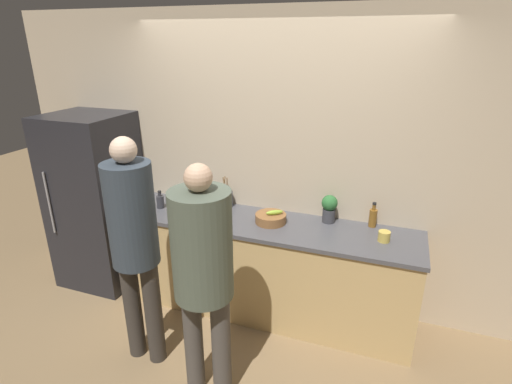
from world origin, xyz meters
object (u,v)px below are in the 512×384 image
(person_left, at_px, (134,237))
(potted_plant, at_px, (329,207))
(bottle_dark, at_px, (160,201))
(cup_yellow, at_px, (384,236))
(fruit_bowl, at_px, (271,218))
(person_center, at_px, (203,265))
(bottle_amber, at_px, (373,217))
(refrigerator, at_px, (96,201))
(utensil_crock, at_px, (226,199))

(person_left, bearing_deg, potted_plant, 41.74)
(bottle_dark, height_order, cup_yellow, bottle_dark)
(fruit_bowl, bearing_deg, person_center, -96.74)
(person_center, height_order, bottle_amber, person_center)
(person_center, height_order, bottle_dark, person_center)
(bottle_dark, xyz_separation_m, potted_plant, (1.51, 0.22, 0.07))
(fruit_bowl, bearing_deg, cup_yellow, -1.42)
(refrigerator, relative_size, cup_yellow, 18.62)
(bottle_amber, bearing_deg, utensil_crock, -179.14)
(person_left, bearing_deg, cup_yellow, 27.43)
(bottle_amber, xyz_separation_m, potted_plant, (-0.36, -0.04, 0.05))
(person_left, height_order, cup_yellow, person_left)
(refrigerator, relative_size, potted_plant, 7.04)
(bottle_amber, relative_size, cup_yellow, 2.34)
(cup_yellow, bearing_deg, person_left, -152.57)
(refrigerator, xyz_separation_m, fruit_bowl, (1.79, 0.05, 0.07))
(person_center, distance_m, bottle_dark, 1.35)
(refrigerator, height_order, bottle_amber, refrigerator)
(refrigerator, distance_m, person_center, 1.93)
(utensil_crock, xyz_separation_m, bottle_amber, (1.32, 0.02, 0.01))
(person_left, distance_m, utensil_crock, 1.10)
(refrigerator, xyz_separation_m, bottle_amber, (2.61, 0.27, 0.12))
(bottle_amber, xyz_separation_m, cup_yellow, (0.11, -0.24, -0.04))
(fruit_bowl, distance_m, utensil_crock, 0.54)
(refrigerator, xyz_separation_m, person_left, (1.06, -0.83, 0.19))
(bottle_amber, height_order, potted_plant, potted_plant)
(bottle_dark, height_order, potted_plant, potted_plant)
(fruit_bowl, height_order, potted_plant, potted_plant)
(refrigerator, bearing_deg, bottle_amber, 5.86)
(potted_plant, bearing_deg, person_center, -115.85)
(refrigerator, bearing_deg, potted_plant, 5.87)
(refrigerator, relative_size, person_left, 0.97)
(utensil_crock, xyz_separation_m, potted_plant, (0.96, -0.02, 0.06))
(person_left, height_order, fruit_bowl, person_left)
(person_left, relative_size, bottle_amber, 8.23)
(person_left, height_order, person_center, person_left)
(refrigerator, bearing_deg, person_left, -37.87)
(person_center, relative_size, bottle_amber, 7.87)
(bottle_amber, bearing_deg, person_center, -127.29)
(utensil_crock, bearing_deg, fruit_bowl, -21.24)
(cup_yellow, xyz_separation_m, potted_plant, (-0.46, 0.20, 0.09))
(person_center, xyz_separation_m, utensil_crock, (-0.38, 1.21, -0.07))
(utensil_crock, bearing_deg, person_left, -101.85)
(refrigerator, distance_m, bottle_dark, 0.74)
(refrigerator, relative_size, bottle_amber, 7.95)
(bottle_amber, bearing_deg, fruit_bowl, -165.29)
(bottle_dark, relative_size, potted_plant, 0.68)
(person_left, height_order, potted_plant, person_left)
(utensil_crock, bearing_deg, bottle_amber, 0.86)
(person_left, height_order, bottle_dark, person_left)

